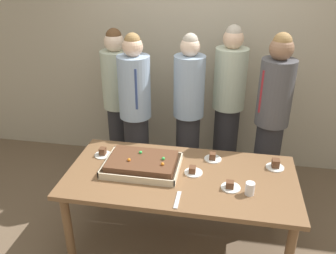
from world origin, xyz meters
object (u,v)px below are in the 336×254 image
at_px(plated_slice_near_right, 193,171).
at_px(plated_slice_far_right, 275,165).
at_px(person_far_right_suit, 228,104).
at_px(cake_server_utensil, 177,200).
at_px(person_striped_tie_right, 271,120).
at_px(person_left_edge_reaching, 136,114).
at_px(plated_slice_near_left, 103,153).
at_px(plated_slice_far_left, 213,157).
at_px(person_serving_front, 118,100).
at_px(plated_slice_center_front, 230,186).
at_px(person_green_shirt_behind, 188,113).
at_px(sheet_cake, 142,164).
at_px(party_table, 181,183).
at_px(drink_cup_nearest, 250,189).

distance_m(plated_slice_near_right, plated_slice_far_right, 0.70).
bearing_deg(person_far_right_suit, cake_server_utensil, 18.71).
height_order(person_striped_tie_right, person_left_edge_reaching, person_striped_tie_right).
xyz_separation_m(plated_slice_far_right, person_striped_tie_right, (-0.01, 0.56, 0.16)).
height_order(plated_slice_far_right, person_left_edge_reaching, person_left_edge_reaching).
bearing_deg(plated_slice_near_left, plated_slice_far_left, 6.12).
height_order(person_serving_front, person_left_edge_reaching, person_left_edge_reaching).
distance_m(plated_slice_near_left, plated_slice_far_left, 0.97).
xyz_separation_m(plated_slice_center_front, person_striped_tie_right, (0.35, 0.92, 0.17)).
bearing_deg(person_green_shirt_behind, sheet_cake, 0.01).
xyz_separation_m(sheet_cake, plated_slice_center_front, (0.73, -0.15, -0.03)).
bearing_deg(person_serving_front, person_far_right_suit, 65.29).
height_order(party_table, plated_slice_far_right, plated_slice_far_right).
xyz_separation_m(person_far_right_suit, person_left_edge_reaching, (-0.92, -0.40, -0.01)).
height_order(plated_slice_near_left, person_far_right_suit, person_far_right_suit).
bearing_deg(plated_slice_far_right, plated_slice_near_left, -177.54).
bearing_deg(person_left_edge_reaching, plated_slice_near_left, -32.77).
bearing_deg(cake_server_utensil, person_left_edge_reaching, 118.72).
bearing_deg(person_green_shirt_behind, person_serving_front, -88.02).
height_order(party_table, sheet_cake, sheet_cake).
bearing_deg(plated_slice_far_right, person_left_edge_reaching, 158.61).
bearing_deg(plated_slice_far_right, person_far_right_suit, 114.83).
bearing_deg(person_striped_tie_right, plated_slice_near_right, 13.76).
bearing_deg(plated_slice_far_left, plated_slice_far_right, -4.32).
bearing_deg(plated_slice_far_left, person_serving_front, 142.97).
distance_m(plated_slice_near_right, drink_cup_nearest, 0.49).
bearing_deg(drink_cup_nearest, plated_slice_near_left, 164.85).
bearing_deg(plated_slice_near_right, person_striped_tie_right, 48.97).
relative_size(plated_slice_near_right, person_serving_front, 0.09).
xyz_separation_m(cake_server_utensil, person_green_shirt_behind, (-0.08, 1.23, 0.15)).
relative_size(plated_slice_near_left, drink_cup_nearest, 1.50).
bearing_deg(drink_cup_nearest, cake_server_utensil, -161.88).
distance_m(party_table, person_far_right_suit, 1.24).
bearing_deg(plated_slice_far_left, plated_slice_near_left, -173.88).
height_order(plated_slice_center_front, person_striped_tie_right, person_striped_tie_right).
bearing_deg(person_far_right_suit, plated_slice_center_front, 33.27).
relative_size(sheet_cake, plated_slice_near_left, 4.15).
distance_m(plated_slice_near_left, drink_cup_nearest, 1.32).
xyz_separation_m(plated_slice_far_left, drink_cup_nearest, (0.30, -0.45, 0.03)).
xyz_separation_m(cake_server_utensil, person_striped_tie_right, (0.73, 1.13, 0.19)).
bearing_deg(plated_slice_center_front, person_striped_tie_right, 68.83).
height_order(sheet_cake, drink_cup_nearest, sheet_cake).
height_order(sheet_cake, person_striped_tie_right, person_striped_tie_right).
distance_m(sheet_cake, plated_slice_near_left, 0.42).
height_order(plated_slice_near_left, person_left_edge_reaching, person_left_edge_reaching).
xyz_separation_m(sheet_cake, person_left_edge_reaching, (-0.25, 0.74, 0.11)).
xyz_separation_m(party_table, drink_cup_nearest, (0.54, -0.16, 0.13)).
bearing_deg(cake_server_utensil, sheet_cake, 134.10).
relative_size(drink_cup_nearest, person_left_edge_reaching, 0.06).
bearing_deg(person_far_right_suit, person_left_edge_reaching, -36.09).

